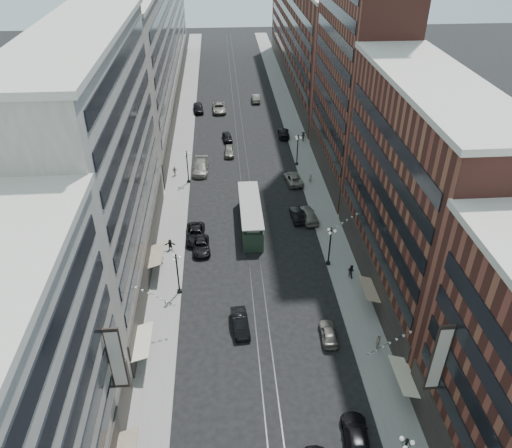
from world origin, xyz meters
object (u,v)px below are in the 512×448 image
object	(u,v)px
car_8	(201,167)
pedestrian_7	(351,271)
pedestrian_2	(160,258)
car_10	(297,215)
lamppost_se_far	(330,245)
car_13	(227,137)
car_5	(240,323)
car_11	(293,179)
car_7	(196,234)
pedestrian_6	(175,171)
car_extra_1	(309,215)
car_extra_0	(229,151)
streetcar	(250,216)
pedestrian_9	(303,136)
lamppost_sw_far	(178,272)
pedestrian_5	(170,245)
car_4	(328,333)
pedestrian_8	(310,178)
pedestrian_4	(378,342)
car_extra_2	(219,108)
car_9	(198,108)
lamppost_se_mid	(297,149)
lamppost_sw_mid	(187,166)
car_12	(284,133)
car_3	(356,436)
car_2	(201,246)

from	to	relation	value
car_8	pedestrian_7	xyz separation A→B (m)	(18.72, -29.46, 0.16)
pedestrian_2	car_10	world-z (taller)	pedestrian_2
lamppost_se_far	car_13	size ratio (longest dim) A/B	1.33
car_5	car_11	distance (m)	33.64
car_5	car_7	bearing A→B (deg)	101.72
lamppost_se_far	car_11	size ratio (longest dim) A/B	1.05
pedestrian_6	car_extra_1	distance (m)	24.90
lamppost_se_far	car_extra_0	world-z (taller)	lamppost_se_far
streetcar	pedestrian_9	bearing A→B (deg)	67.22
lamppost_sw_far	pedestrian_5	bearing A→B (deg)	100.84
car_4	pedestrian_8	distance (m)	33.95
car_7	pedestrian_4	bearing A→B (deg)	-50.04
car_extra_1	car_extra_2	world-z (taller)	car_extra_1
car_10	car_13	bearing A→B (deg)	-75.20
pedestrian_4	car_10	bearing A→B (deg)	23.82
pedestrian_2	car_9	size ratio (longest dim) A/B	0.33
lamppost_se_mid	car_extra_1	world-z (taller)	lamppost_se_mid
lamppost_se_mid	pedestrian_2	distance (m)	33.84
car_extra_1	car_10	bearing A→B (deg)	-17.35
lamppost_se_mid	car_7	bearing A→B (deg)	-128.71
lamppost_sw_mid	car_extra_1	xyz separation A→B (m)	(17.60, -12.39, -2.22)
pedestrian_8	car_extra_0	size ratio (longest dim) A/B	0.37
pedestrian_4	pedestrian_8	distance (m)	35.74
lamppost_se_mid	car_12	xyz separation A→B (m)	(-0.80, 12.48, -2.35)
car_7	car_11	xyz separation A→B (m)	(15.34, 14.83, -0.02)
car_10	pedestrian_6	size ratio (longest dim) A/B	2.80
pedestrian_2	lamppost_se_far	bearing A→B (deg)	9.45
pedestrian_2	pedestrian_4	xyz separation A→B (m)	(23.29, -15.87, 0.11)
car_4	car_13	size ratio (longest dim) A/B	0.98
lamppost_sw_far	car_4	size ratio (longest dim) A/B	1.36
car_10	car_13	size ratio (longest dim) A/B	1.09
lamppost_se_mid	pedestrian_4	world-z (taller)	lamppost_se_mid
pedestrian_6	car_extra_2	world-z (taller)	pedestrian_6
car_12	car_7	bearing A→B (deg)	67.27
car_8	lamppost_sw_mid	bearing A→B (deg)	-114.07
car_8	car_13	world-z (taller)	car_8
pedestrian_5	streetcar	bearing A→B (deg)	25.59
car_extra_0	lamppost_se_mid	bearing A→B (deg)	-21.70
car_3	car_9	bearing A→B (deg)	-73.86
car_12	car_10	bearing A→B (deg)	89.73
lamppost_se_far	car_2	world-z (taller)	lamppost_se_far
lamppost_se_mid	car_9	size ratio (longest dim) A/B	1.06
lamppost_se_mid	pedestrian_7	world-z (taller)	lamppost_se_mid
car_5	pedestrian_4	distance (m)	14.42
lamppost_sw_far	lamppost_se_mid	distance (m)	36.91
pedestrian_5	lamppost_se_far	bearing A→B (deg)	-12.36
car_4	car_extra_1	xyz separation A→B (m)	(1.60, 22.93, 0.18)
lamppost_sw_far	lamppost_sw_mid	distance (m)	27.00
pedestrian_6	car_extra_0	bearing A→B (deg)	-161.97
pedestrian_6	car_extra_0	distance (m)	11.92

